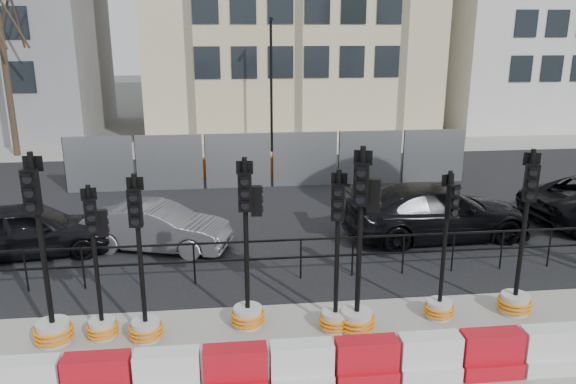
{
  "coord_description": "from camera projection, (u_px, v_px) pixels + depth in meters",
  "views": [
    {
      "loc": [
        -1.61,
        -10.51,
        5.57
      ],
      "look_at": [
        -0.09,
        3.0,
        1.57
      ],
      "focal_mm": 35.0,
      "sensor_mm": 36.0,
      "label": 1
    }
  ],
  "objects": [
    {
      "name": "traffic_signal_b",
      "position": [
        101.0,
        303.0,
        10.29
      ],
      "size": [
        0.58,
        0.58,
        2.96
      ],
      "rotation": [
        0.0,
        0.0,
        0.24
      ],
      "color": "silver",
      "rests_on": "ground"
    },
    {
      "name": "car_b",
      "position": [
        158.0,
        227.0,
        14.48
      ],
      "size": [
        3.33,
        4.42,
        1.22
      ],
      "primitive_type": "imported",
      "rotation": [
        0.0,
        0.0,
        1.28
      ],
      "color": "#535358",
      "rests_on": "ground"
    },
    {
      "name": "ground",
      "position": [
        308.0,
        304.0,
        11.76
      ],
      "size": [
        120.0,
        120.0,
        0.0
      ],
      "primitive_type": "plane",
      "color": "#51514C",
      "rests_on": "ground"
    },
    {
      "name": "sidewalk_far",
      "position": [
        260.0,
        147.0,
        27.01
      ],
      "size": [
        40.0,
        4.0,
        0.02
      ],
      "primitive_type": "cube",
      "color": "gray",
      "rests_on": "ground"
    },
    {
      "name": "kerb_railing",
      "position": [
        301.0,
        252.0,
        12.71
      ],
      "size": [
        18.0,
        0.04,
        1.0
      ],
      "color": "black",
      "rests_on": "ground"
    },
    {
      "name": "traffic_signal_g",
      "position": [
        441.0,
        289.0,
        11.02
      ],
      "size": [
        0.6,
        0.6,
        3.02
      ],
      "rotation": [
        0.0,
        0.0,
        0.35
      ],
      "color": "silver",
      "rests_on": "ground"
    },
    {
      "name": "lamp_post_far",
      "position": [
        271.0,
        82.0,
        25.19
      ],
      "size": [
        0.12,
        0.56,
        6.0
      ],
      "color": "black",
      "rests_on": "ground"
    },
    {
      "name": "traffic_signal_f",
      "position": [
        358.0,
        291.0,
        10.44
      ],
      "size": [
        0.71,
        0.71,
        3.6
      ],
      "rotation": [
        0.0,
        0.0,
        -0.33
      ],
      "color": "silver",
      "rests_on": "ground"
    },
    {
      "name": "car_c",
      "position": [
        437.0,
        212.0,
        15.28
      ],
      "size": [
        2.75,
        5.38,
        1.48
      ],
      "primitive_type": "imported",
      "rotation": [
        0.0,
        0.0,
        1.64
      ],
      "color": "black",
      "rests_on": "ground"
    },
    {
      "name": "car_a",
      "position": [
        30.0,
        229.0,
        14.11
      ],
      "size": [
        2.75,
        4.49,
        1.37
      ],
      "primitive_type": "imported",
      "rotation": [
        0.0,
        0.0,
        1.71
      ],
      "color": "black",
      "rests_on": "ground"
    },
    {
      "name": "traffic_signal_c",
      "position": [
        144.0,
        308.0,
        10.22
      ],
      "size": [
        0.63,
        0.63,
        3.19
      ],
      "rotation": [
        0.0,
        0.0,
        -0.01
      ],
      "color": "silver",
      "rests_on": "ground"
    },
    {
      "name": "traffic_signal_d",
      "position": [
        248.0,
        289.0,
        10.65
      ],
      "size": [
        0.66,
        0.66,
        3.36
      ],
      "rotation": [
        0.0,
        0.0,
        -0.05
      ],
      "color": "silver",
      "rests_on": "ground"
    },
    {
      "name": "traffic_signal_h",
      "position": [
        517.0,
        282.0,
        11.18
      ],
      "size": [
        0.67,
        0.67,
        3.4
      ],
      "rotation": [
        0.0,
        0.0,
        -0.33
      ],
      "color": "silver",
      "rests_on": "ground"
    },
    {
      "name": "road",
      "position": [
        277.0,
        203.0,
        18.43
      ],
      "size": [
        40.0,
        14.0,
        0.03
      ],
      "primitive_type": "cube",
      "color": "black",
      "rests_on": "ground"
    },
    {
      "name": "traffic_signal_a",
      "position": [
        50.0,
        307.0,
        10.08
      ],
      "size": [
        0.71,
        0.71,
        3.59
      ],
      "rotation": [
        0.0,
        0.0,
        -0.09
      ],
      "color": "silver",
      "rests_on": "ground"
    },
    {
      "name": "traffic_signal_e",
      "position": [
        336.0,
        299.0,
        10.56
      ],
      "size": [
        0.62,
        0.62,
        3.17
      ],
      "rotation": [
        0.0,
        0.0,
        -0.28
      ],
      "color": "silver",
      "rests_on": "ground"
    },
    {
      "name": "heras_fencing",
      "position": [
        285.0,
        164.0,
        21.04
      ],
      "size": [
        14.33,
        1.72,
        2.0
      ],
      "color": "gray",
      "rests_on": "ground"
    },
    {
      "name": "barrier_row",
      "position": [
        334.0,
        365.0,
        8.99
      ],
      "size": [
        12.55,
        0.5,
        0.8
      ],
      "color": "red",
      "rests_on": "ground"
    }
  ]
}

